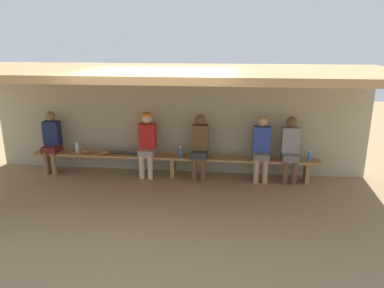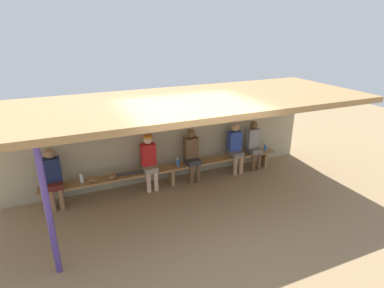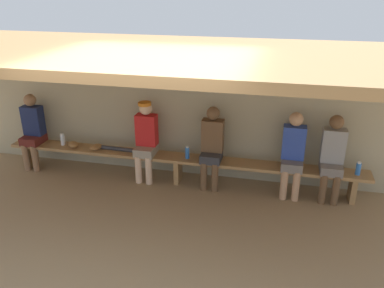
{
  "view_description": "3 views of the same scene",
  "coord_description": "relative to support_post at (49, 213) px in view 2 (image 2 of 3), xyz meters",
  "views": [
    {
      "loc": [
        1.2,
        -5.6,
        2.82
      ],
      "look_at": [
        0.43,
        1.33,
        0.79
      ],
      "focal_mm": 34.01,
      "sensor_mm": 36.0,
      "label": 1
    },
    {
      "loc": [
        -2.31,
        -5.11,
        3.75
      ],
      "look_at": [
        0.45,
        1.28,
        1.09
      ],
      "focal_mm": 29.46,
      "sensor_mm": 36.0,
      "label": 2
    },
    {
      "loc": [
        1.55,
        -4.12,
        3.14
      ],
      "look_at": [
        0.35,
        1.09,
        0.9
      ],
      "focal_mm": 36.77,
      "sensor_mm": 36.0,
      "label": 3
    }
  ],
  "objects": [
    {
      "name": "ground_plane",
      "position": [
        2.69,
        0.55,
        -1.1
      ],
      "size": [
        24.0,
        24.0,
        0.0
      ],
      "primitive_type": "plane",
      "color": "#937754"
    },
    {
      "name": "back_wall",
      "position": [
        2.69,
        2.55,
        0.0
      ],
      "size": [
        8.0,
        0.2,
        2.2
      ],
      "primitive_type": "cube",
      "color": "tan",
      "rests_on": "ground"
    },
    {
      "name": "dugout_roof",
      "position": [
        2.69,
        1.25,
        1.16
      ],
      "size": [
        8.0,
        2.8,
        0.12
      ],
      "primitive_type": "cube",
      "color": "#9E7547",
      "rests_on": "back_wall"
    },
    {
      "name": "support_post",
      "position": [
        0.0,
        0.0,
        0.0
      ],
      "size": [
        0.1,
        0.1,
        2.2
      ],
      "primitive_type": "cylinder",
      "color": "#4C388C",
      "rests_on": "ground"
    },
    {
      "name": "bench",
      "position": [
        2.69,
        2.1,
        -0.71
      ],
      "size": [
        6.0,
        0.36,
        0.46
      ],
      "color": "#9E7547",
      "rests_on": "ground"
    },
    {
      "name": "player_in_blue",
      "position": [
        5.08,
        2.1,
        -0.37
      ],
      "size": [
        0.34,
        0.42,
        1.34
      ],
      "color": "slate",
      "rests_on": "ground"
    },
    {
      "name": "player_middle",
      "position": [
        0.05,
        2.1,
        -0.37
      ],
      "size": [
        0.34,
        0.42,
        1.34
      ],
      "color": "#591E19",
      "rests_on": "ground"
    },
    {
      "name": "player_in_red",
      "position": [
        4.51,
        2.1,
        -0.37
      ],
      "size": [
        0.34,
        0.42,
        1.34
      ],
      "color": "slate",
      "rests_on": "ground"
    },
    {
      "name": "player_near_post",
      "position": [
        2.15,
        2.1,
        -0.35
      ],
      "size": [
        0.34,
        0.42,
        1.34
      ],
      "color": "gray",
      "rests_on": "ground"
    },
    {
      "name": "player_shirtless_tan",
      "position": [
        3.25,
        2.1,
        -0.37
      ],
      "size": [
        0.34,
        0.42,
        1.34
      ],
      "color": "#333338",
      "rests_on": "ground"
    },
    {
      "name": "water_bottle_green",
      "position": [
        0.6,
        2.13,
        -0.54
      ],
      "size": [
        0.08,
        0.08,
        0.21
      ],
      "color": "silver",
      "rests_on": "bench"
    },
    {
      "name": "water_bottle_orange",
      "position": [
        5.47,
        2.08,
        -0.54
      ],
      "size": [
        0.07,
        0.07,
        0.21
      ],
      "color": "blue",
      "rests_on": "bench"
    },
    {
      "name": "water_bottle_clear",
      "position": [
        2.86,
        2.07,
        -0.54
      ],
      "size": [
        0.07,
        0.07,
        0.21
      ],
      "color": "blue",
      "rests_on": "bench"
    },
    {
      "name": "baseball_glove_tan",
      "position": [
        0.82,
        2.08,
        -0.6
      ],
      "size": [
        0.29,
        0.29,
        0.09
      ],
      "primitive_type": "ellipsoid",
      "rotation": [
        0.0,
        0.0,
        2.33
      ],
      "color": "olive",
      "rests_on": "bench"
    },
    {
      "name": "baseball_glove_worn",
      "position": [
        1.25,
        2.06,
        -0.6
      ],
      "size": [
        0.25,
        0.29,
        0.09
      ],
      "primitive_type": "ellipsoid",
      "rotation": [
        0.0,
        0.0,
        1.18
      ],
      "color": "olive",
      "rests_on": "bench"
    },
    {
      "name": "baseball_bat",
      "position": [
        1.69,
        2.1,
        -0.61
      ],
      "size": [
        0.83,
        0.11,
        0.07
      ],
      "primitive_type": "cylinder",
      "rotation": [
        0.0,
        1.57,
        -0.05
      ],
      "color": "#333338",
      "rests_on": "bench"
    }
  ]
}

